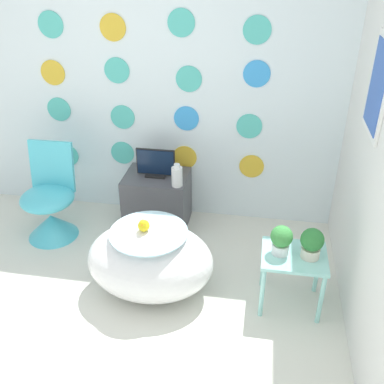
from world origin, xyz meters
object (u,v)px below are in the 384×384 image
at_px(tv, 156,164).
at_px(bathtub, 150,261).
at_px(vase, 177,176).
at_px(potted_plant_left, 281,239).
at_px(potted_plant_right, 312,243).
at_px(chair, 50,210).

bearing_deg(tv, bathtub, -79.70).
distance_m(vase, potted_plant_left, 1.12).
xyz_separation_m(vase, potted_plant_right, (1.06, -0.72, -0.03)).
relative_size(vase, potted_plant_left, 0.94).
relative_size(tv, potted_plant_right, 1.55).
bearing_deg(vase, bathtub, -94.23).
bearing_deg(potted_plant_left, bathtub, -177.81).
distance_m(chair, potted_plant_right, 2.24).
bearing_deg(potted_plant_right, tv, 145.74).
distance_m(bathtub, chair, 1.18).
distance_m(vase, potted_plant_right, 1.28).
bearing_deg(potted_plant_left, vase, 140.40).
distance_m(tv, potted_plant_left, 1.38).
height_order(tv, potted_plant_left, tv).
bearing_deg(tv, potted_plant_right, -34.26).
relative_size(chair, potted_plant_left, 3.87).
relative_size(vase, potted_plant_right, 0.91).
bearing_deg(vase, potted_plant_right, -34.23).
bearing_deg(potted_plant_right, chair, 166.12).
relative_size(bathtub, potted_plant_right, 4.19).
relative_size(bathtub, vase, 4.61).
bearing_deg(tv, potted_plant_left, -38.61).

